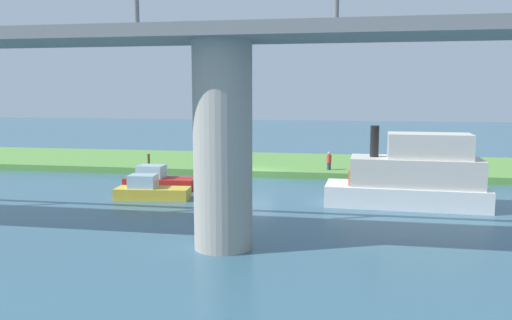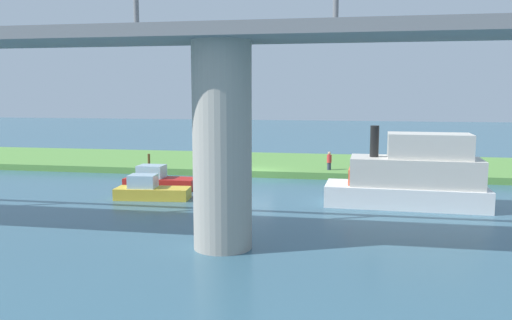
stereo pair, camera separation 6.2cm
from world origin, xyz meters
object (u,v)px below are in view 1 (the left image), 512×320
object	(u,v)px
person_on_bank	(329,161)
motorboat_white	(150,190)
mooring_post	(149,159)
bridge_pylon	(223,147)
motorboat_red	(412,177)
pontoon_yellow	(159,180)

from	to	relation	value
person_on_bank	motorboat_white	xyz separation A→B (m)	(10.17, 10.49, -0.68)
mooring_post	motorboat_white	bearing A→B (deg)	112.32
bridge_pylon	person_on_bank	xyz separation A→B (m)	(-3.48, -19.31, -2.99)
motorboat_white	mooring_post	bearing A→B (deg)	-67.68
mooring_post	motorboat_white	xyz separation A→B (m)	(-4.32, 10.54, -0.43)
bridge_pylon	motorboat_red	xyz separation A→B (m)	(-8.46, -9.55, -2.52)
person_on_bank	mooring_post	size ratio (longest dim) A/B	1.54
person_on_bank	bridge_pylon	bearing A→B (deg)	79.79
motorboat_white	person_on_bank	bearing A→B (deg)	-134.12
motorboat_red	motorboat_white	size ratio (longest dim) A/B	1.97
mooring_post	pontoon_yellow	xyz separation A→B (m)	(-3.61, 7.30, -0.39)
bridge_pylon	person_on_bank	distance (m)	19.85
person_on_bank	pontoon_yellow	bearing A→B (deg)	33.67
motorboat_red	person_on_bank	bearing A→B (deg)	-62.93
motorboat_white	pontoon_yellow	bearing A→B (deg)	-77.52
pontoon_yellow	motorboat_white	bearing A→B (deg)	102.48
motorboat_red	pontoon_yellow	distance (m)	16.10
motorboat_red	bridge_pylon	bearing A→B (deg)	48.46
bridge_pylon	motorboat_red	distance (m)	13.01
person_on_bank	motorboat_white	bearing A→B (deg)	45.88
bridge_pylon	pontoon_yellow	xyz separation A→B (m)	(7.41, -12.06, -3.63)
mooring_post	motorboat_red	bearing A→B (deg)	153.27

